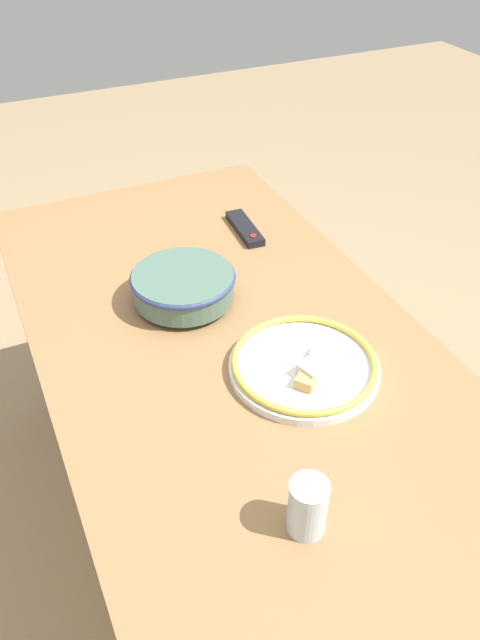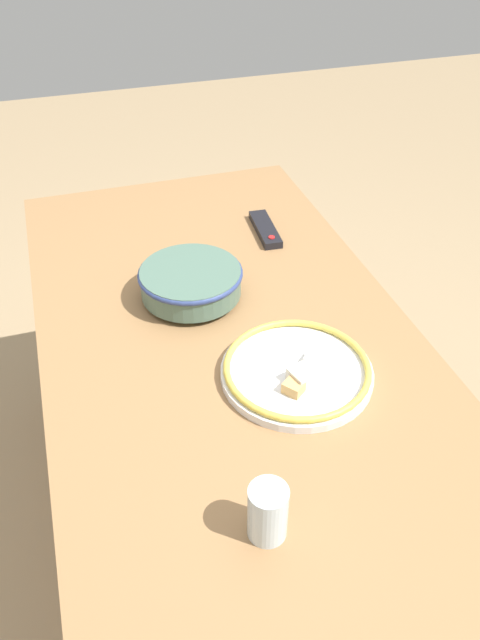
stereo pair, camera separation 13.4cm
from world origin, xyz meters
TOP-DOWN VIEW (x-y plane):
  - ground_plane at (0.00, 0.00)m, footprint 8.00×8.00m
  - dining_table at (0.00, 0.00)m, footprint 1.56×0.81m
  - noodle_bowl at (-0.16, -0.05)m, footprint 0.24×0.24m
  - food_plate at (0.17, 0.09)m, footprint 0.31×0.31m
  - tv_remote at (-0.39, 0.22)m, footprint 0.18×0.06m
  - drinking_glass at (0.48, -0.08)m, footprint 0.06×0.06m

SIDE VIEW (x-z plane):
  - ground_plane at x=0.00m, z-range 0.00..0.00m
  - dining_table at x=0.00m, z-range 0.29..1.05m
  - tv_remote at x=-0.39m, z-range 0.76..0.78m
  - food_plate at x=0.17m, z-range 0.75..0.80m
  - noodle_bowl at x=-0.16m, z-range 0.76..0.84m
  - drinking_glass at x=0.48m, z-range 0.76..0.86m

